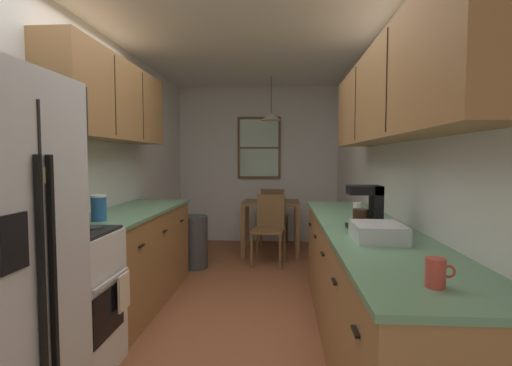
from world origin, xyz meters
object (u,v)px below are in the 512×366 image
trash_bin (194,242)px  mug_by_coffeemaker (357,208)px  dining_chair_far (274,213)px  mug_spare (436,273)px  stove_range (59,303)px  coffee_maker (368,206)px  microwave_over_range (35,107)px  dish_rack (378,232)px  dining_chair_near (269,226)px  storage_canister (99,208)px  dining_table (271,211)px

trash_bin → mug_by_coffeemaker: mug_by_coffeemaker is taller
trash_bin → mug_by_coffeemaker: 2.32m
dining_chair_far → mug_spare: 4.75m
stove_range → coffee_maker: bearing=10.5°
coffee_maker → microwave_over_range: bearing=-170.1°
coffee_maker → dish_rack: 0.40m
stove_range → mug_spare: stove_range is taller
dining_chair_near → trash_bin: (-0.94, -0.26, -0.17)m
microwave_over_range → dining_chair_near: bearing=63.6°
dining_chair_far → trash_bin: dining_chair_far is taller
microwave_over_range → storage_canister: 0.90m
stove_range → storage_canister: bearing=90.6°
dining_chair_far → microwave_over_range: bearing=-109.7°
stove_range → coffee_maker: 2.10m
coffee_maker → mug_by_coffeemaker: (0.06, 0.70, -0.10)m
storage_canister → dining_chair_near: bearing=60.1°
dining_chair_far → coffee_maker: bearing=-78.3°
microwave_over_range → coffee_maker: size_ratio=1.90×
dining_chair_far → trash_bin: 1.70m
microwave_over_range → storage_canister: bearing=79.1°
trash_bin → dish_rack: 3.04m
dining_table → dining_chair_near: size_ratio=0.90×
microwave_over_range → mug_by_coffeemaker: 2.52m
mug_by_coffeemaker → mug_spare: bearing=-92.4°
mug_by_coffeemaker → dining_chair_far: bearing=105.7°
dining_chair_near → trash_bin: size_ratio=1.37×
dining_chair_near → storage_canister: size_ratio=4.52×
microwave_over_range → coffee_maker: microwave_over_range is taller
dining_chair_near → dish_rack: dish_rack is taller
microwave_over_range → dining_table: 3.70m
mug_spare → mug_by_coffeemaker: bearing=87.6°
microwave_over_range → stove_range: bearing=-0.0°
storage_canister → coffee_maker: coffee_maker is taller
dining_table → dish_rack: 3.39m
microwave_over_range → dining_chair_far: size_ratio=0.62×
storage_canister → mug_by_coffeemaker: storage_canister is taller
microwave_over_range → coffee_maker: (2.09, 0.37, -0.63)m
dish_rack → trash_bin: bearing=123.8°
dining_table → mug_spare: bearing=-79.9°
dining_chair_near → storage_canister: 2.53m
stove_range → coffee_maker: (1.98, 0.37, 0.58)m
dish_rack → dining_chair_far: bearing=100.1°
stove_range → coffee_maker: size_ratio=3.73×
trash_bin → mug_spare: mug_spare is taller
stove_range → dining_chair_near: (1.23, 2.71, 0.03)m
microwave_over_range → trash_bin: bearing=80.6°
coffee_maker → dining_chair_far: bearing=101.7°
dining_chair_near → trash_bin: bearing=-164.5°
microwave_over_range → dining_chair_near: size_ratio=0.62×
dining_chair_far → mug_spare: mug_spare is taller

